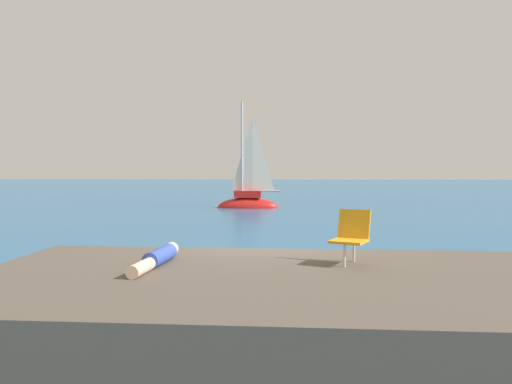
# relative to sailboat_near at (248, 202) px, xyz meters

# --- Properties ---
(ground_plane) EXTENTS (160.00, 160.00, 0.00)m
(ground_plane) POSITION_rel_sailboat_near_xyz_m (1.42, -17.21, -0.33)
(ground_plane) COLOR #236093
(shore_ledge) EXTENTS (8.22, 4.82, 0.72)m
(shore_ledge) POSITION_rel_sailboat_near_xyz_m (1.47, -20.44, 0.03)
(shore_ledge) COLOR brown
(shore_ledge) RESTS_ON ground
(boulder_seaward) EXTENTS (1.72, 1.56, 0.93)m
(boulder_seaward) POSITION_rel_sailboat_near_xyz_m (-1.24, -18.21, -0.33)
(boulder_seaward) COLOR #554143
(boulder_seaward) RESTS_ON ground
(boulder_inland) EXTENTS (1.06, 1.16, 0.73)m
(boulder_inland) POSITION_rel_sailboat_near_xyz_m (1.71, -18.41, -0.33)
(boulder_inland) COLOR #4D453C
(boulder_inland) RESTS_ON ground
(sailboat_near) EXTENTS (3.32, 1.13, 6.13)m
(sailboat_near) POSITION_rel_sailboat_near_xyz_m (0.00, 0.00, 0.00)
(sailboat_near) COLOR red
(sailboat_near) RESTS_ON ground
(person_sunbather) EXTENTS (0.37, 1.76, 0.25)m
(person_sunbather) POSITION_rel_sailboat_near_xyz_m (-0.17, -19.86, 0.50)
(person_sunbather) COLOR #334CB2
(person_sunbather) RESTS_ON shore_ledge
(beach_chair) EXTENTS (0.68, 0.74, 0.80)m
(beach_chair) POSITION_rel_sailboat_near_xyz_m (2.70, -19.55, 0.83)
(beach_chair) COLOR orange
(beach_chair) RESTS_ON shore_ledge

